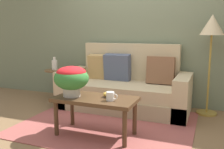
{
  "coord_description": "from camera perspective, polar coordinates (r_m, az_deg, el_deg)",
  "views": [
    {
      "loc": [
        1.29,
        -3.08,
        1.26
      ],
      "look_at": [
        0.0,
        0.14,
        0.67
      ],
      "focal_mm": 40.58,
      "sensor_mm": 36.0,
      "label": 1
    }
  ],
  "objects": [
    {
      "name": "coffee_table",
      "position": [
        3.07,
        -3.76,
        -6.38
      ],
      "size": [
        0.99,
        0.49,
        0.48
      ],
      "color": "#442D1B",
      "rests_on": "ground"
    },
    {
      "name": "couch",
      "position": [
        4.18,
        2.95,
        -3.15
      ],
      "size": [
        2.08,
        0.9,
        1.05
      ],
      "color": "tan",
      "rests_on": "ground"
    },
    {
      "name": "coffee_mug",
      "position": [
        2.9,
        -0.35,
        -4.91
      ],
      "size": [
        0.14,
        0.09,
        0.1
      ],
      "color": "white",
      "rests_on": "coffee_table"
    },
    {
      "name": "wall_back",
      "position": [
        4.52,
        5.3,
        10.43
      ],
      "size": [
        6.4,
        0.12,
        2.64
      ],
      "primitive_type": "cube",
      "color": "slate",
      "rests_on": "ground"
    },
    {
      "name": "side_table",
      "position": [
        4.79,
        -12.65,
        -1.0
      ],
      "size": [
        0.37,
        0.37,
        0.56
      ],
      "color": "brown",
      "rests_on": "ground"
    },
    {
      "name": "potted_plant",
      "position": [
        3.1,
        -9.13,
        -0.73
      ],
      "size": [
        0.42,
        0.42,
        0.37
      ],
      "color": "#B7B2A8",
      "rests_on": "coffee_table"
    },
    {
      "name": "table_vase",
      "position": [
        4.76,
        -12.82,
        2.21
      ],
      "size": [
        0.1,
        0.1,
        0.23
      ],
      "color": "silver",
      "rests_on": "side_table"
    },
    {
      "name": "floor_lamp",
      "position": [
        4.03,
        21.56,
        8.8
      ],
      "size": [
        0.35,
        0.35,
        1.5
      ],
      "color": "olive",
      "rests_on": "ground"
    },
    {
      "name": "ground_plane",
      "position": [
        3.57,
        -0.87,
        -10.97
      ],
      "size": [
        14.0,
        14.0,
        0.0
      ],
      "primitive_type": "plane",
      "color": "brown"
    },
    {
      "name": "area_rug",
      "position": [
        3.56,
        -0.95,
        -10.96
      ],
      "size": [
        2.28,
        1.88,
        0.01
      ],
      "primitive_type": "cube",
      "color": "#994C47",
      "rests_on": "ground"
    },
    {
      "name": "snack_bowl",
      "position": [
        3.05,
        -0.88,
        -4.45
      ],
      "size": [
        0.13,
        0.13,
        0.07
      ],
      "color": "gold",
      "rests_on": "coffee_table"
    }
  ]
}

